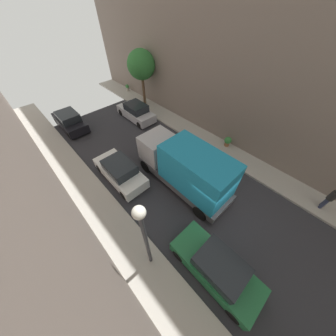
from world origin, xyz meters
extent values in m
plane|color=#2D2D33|center=(0.00, 0.00, 0.00)|extent=(32.00, 32.00, 0.00)
cube|color=#A8A399|center=(-5.00, 0.00, 0.07)|extent=(2.00, 44.00, 0.15)
cube|color=#A8A399|center=(5.00, 0.00, 0.07)|extent=(2.00, 44.00, 0.15)
cube|color=#1E6638|center=(-2.70, -1.78, 0.55)|extent=(1.76, 4.20, 0.76)
cube|color=#1E2328|center=(-2.70, -1.93, 1.25)|extent=(1.56, 2.10, 0.64)
cylinder|color=black|center=(-3.48, -0.23, 0.32)|extent=(0.22, 0.64, 0.64)
cylinder|color=black|center=(-1.92, -0.23, 0.32)|extent=(0.22, 0.64, 0.64)
cylinder|color=black|center=(-3.48, -3.33, 0.32)|extent=(0.22, 0.64, 0.64)
cylinder|color=black|center=(-1.92, -3.33, 0.32)|extent=(0.22, 0.64, 0.64)
cube|color=white|center=(-2.70, 6.15, 0.55)|extent=(1.76, 4.20, 0.76)
cube|color=#1E2328|center=(-2.70, 6.00, 1.25)|extent=(1.56, 2.10, 0.64)
cylinder|color=black|center=(-3.48, 7.70, 0.32)|extent=(0.22, 0.64, 0.64)
cylinder|color=black|center=(-1.92, 7.70, 0.32)|extent=(0.22, 0.64, 0.64)
cylinder|color=black|center=(-3.48, 4.60, 0.32)|extent=(0.22, 0.64, 0.64)
cylinder|color=black|center=(-1.92, 4.60, 0.32)|extent=(0.22, 0.64, 0.64)
cube|color=black|center=(-2.70, 14.60, 0.55)|extent=(1.76, 4.20, 0.76)
cube|color=#1E2328|center=(-2.70, 14.45, 1.25)|extent=(1.56, 2.10, 0.64)
cylinder|color=black|center=(-3.48, 16.15, 0.32)|extent=(0.22, 0.64, 0.64)
cylinder|color=black|center=(-1.92, 16.15, 0.32)|extent=(0.22, 0.64, 0.64)
cylinder|color=black|center=(-3.48, 13.05, 0.32)|extent=(0.22, 0.64, 0.64)
cylinder|color=black|center=(-1.92, 13.05, 0.32)|extent=(0.22, 0.64, 0.64)
cube|color=silver|center=(2.70, 11.73, 0.55)|extent=(1.76, 4.20, 0.76)
cube|color=#1E2328|center=(2.70, 11.58, 1.25)|extent=(1.56, 2.10, 0.64)
cylinder|color=black|center=(1.92, 13.28, 0.32)|extent=(0.22, 0.64, 0.64)
cylinder|color=black|center=(3.48, 13.28, 0.32)|extent=(0.22, 0.64, 0.64)
cylinder|color=black|center=(1.92, 10.18, 0.32)|extent=(0.22, 0.64, 0.64)
cylinder|color=black|center=(3.48, 10.18, 0.32)|extent=(0.22, 0.64, 0.64)
cube|color=#4C4C51|center=(0.00, 2.87, 0.73)|extent=(2.20, 6.60, 0.50)
cube|color=#B7B7BC|center=(0.00, 5.27, 1.83)|extent=(2.10, 1.80, 1.70)
cube|color=#1E8CB7|center=(0.00, 1.87, 2.18)|extent=(2.24, 4.20, 2.40)
cylinder|color=black|center=(-0.98, 5.47, 0.48)|extent=(0.30, 0.96, 0.96)
cylinder|color=black|center=(0.98, 5.47, 0.48)|extent=(0.30, 0.96, 0.96)
cylinder|color=black|center=(-0.98, 0.47, 0.48)|extent=(0.30, 0.96, 0.96)
cylinder|color=black|center=(0.98, 0.47, 0.48)|extent=(0.30, 0.96, 0.96)
cylinder|color=#2D334C|center=(4.71, -4.17, 0.56)|extent=(0.18, 0.18, 0.82)
cylinder|color=#2D334C|center=(4.93, -4.17, 0.56)|extent=(0.18, 0.18, 0.82)
cylinder|color=#262626|center=(4.82, -4.17, 1.29)|extent=(0.36, 0.36, 0.64)
cylinder|color=brown|center=(5.07, 13.39, 1.59)|extent=(0.29, 0.29, 2.87)
sphere|color=#2D7233|center=(5.07, 13.39, 4.02)|extent=(2.67, 2.67, 2.67)
cylinder|color=brown|center=(5.53, 3.02, 0.31)|extent=(0.39, 0.39, 0.31)
sphere|color=#38843D|center=(5.53, 3.02, 0.69)|extent=(0.57, 0.57, 0.57)
cylinder|color=#B2A899|center=(5.54, 17.43, 0.33)|extent=(0.35, 0.35, 0.36)
sphere|color=#38843D|center=(5.54, 17.43, 0.68)|extent=(0.43, 0.43, 0.43)
cylinder|color=#333338|center=(-4.60, 0.58, 2.44)|extent=(0.16, 0.16, 4.58)
sphere|color=white|center=(-4.60, 0.58, 4.95)|extent=(0.44, 0.44, 0.44)
camera|label=1|loc=(-5.65, -1.78, 9.52)|focal=18.54mm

